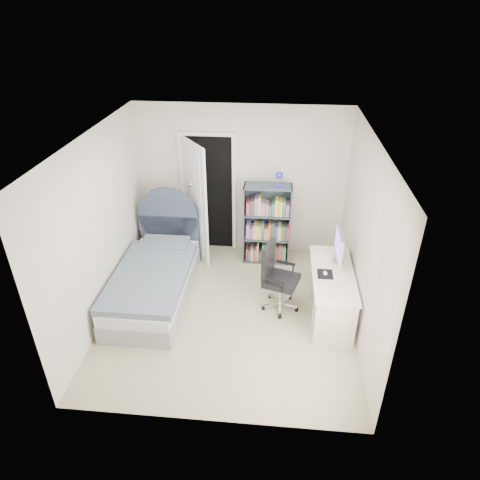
# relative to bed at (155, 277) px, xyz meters

# --- Properties ---
(room_shell) EXTENTS (3.50, 3.70, 2.60)m
(room_shell) POSITION_rel_bed_xyz_m (1.14, -0.31, 0.95)
(room_shell) COLOR #9A9170
(room_shell) RESTS_ON ground
(door) EXTENTS (0.92, 0.69, 2.06)m
(door) POSITION_rel_bed_xyz_m (0.48, 1.25, 0.74)
(door) COLOR black
(door) RESTS_ON ground
(bed) EXTENTS (1.02, 2.14, 1.31)m
(bed) POSITION_rel_bed_xyz_m (0.00, 0.00, 0.00)
(bed) COLOR gray
(bed) RESTS_ON ground
(nightstand) EXTENTS (0.43, 0.43, 0.62)m
(nightstand) POSITION_rel_bed_xyz_m (-0.33, 1.24, 0.11)
(nightstand) COLOR tan
(nightstand) RESTS_ON ground
(floor_lamp) EXTENTS (0.19, 0.19, 1.32)m
(floor_lamp) POSITION_rel_bed_xyz_m (0.32, 1.20, 0.24)
(floor_lamp) COLOR silver
(floor_lamp) RESTS_ON ground
(bookcase) EXTENTS (0.76, 0.32, 1.60)m
(bookcase) POSITION_rel_bed_xyz_m (1.60, 1.11, 0.32)
(bookcase) COLOR #3C4752
(bookcase) RESTS_ON ground
(desk) EXTENTS (0.56, 1.40, 1.15)m
(desk) POSITION_rel_bed_xyz_m (2.53, -0.19, 0.08)
(desk) COLOR beige
(desk) RESTS_ON ground
(office_chair) EXTENTS (0.56, 0.57, 1.01)m
(office_chair) POSITION_rel_bed_xyz_m (1.77, -0.11, 0.26)
(office_chair) COLOR silver
(office_chair) RESTS_ON ground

